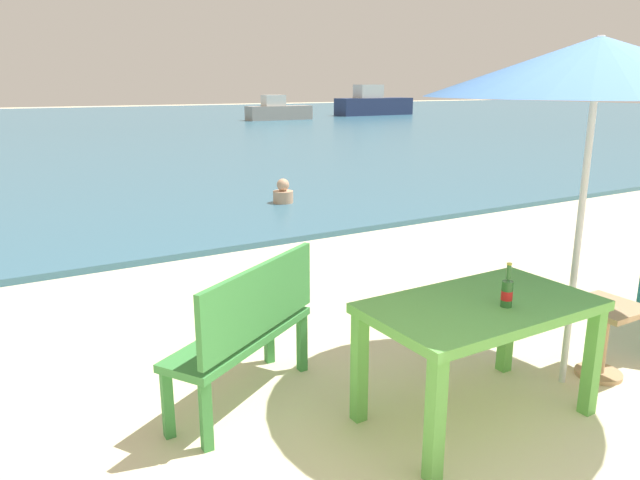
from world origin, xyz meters
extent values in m
plane|color=beige|center=(0.00, 0.00, 0.00)|extent=(120.00, 120.00, 0.00)
cube|color=#386B84|center=(0.00, 30.00, 0.04)|extent=(120.00, 50.00, 0.08)
cube|color=#60B24C|center=(-0.47, 0.74, 0.73)|extent=(1.40, 0.80, 0.06)
cube|color=#60B24C|center=(-1.11, 0.40, 0.35)|extent=(0.08, 0.08, 0.70)
cube|color=#60B24C|center=(0.17, 0.40, 0.35)|extent=(0.08, 0.08, 0.70)
cube|color=#60B24C|center=(-1.11, 1.08, 0.35)|extent=(0.08, 0.08, 0.70)
cube|color=#60B24C|center=(0.17, 1.08, 0.35)|extent=(0.08, 0.08, 0.70)
cylinder|color=#2D662D|center=(-0.40, 0.61, 0.84)|extent=(0.06, 0.06, 0.16)
cone|color=#2D662D|center=(-0.40, 0.61, 0.92)|extent=(0.06, 0.06, 0.03)
cylinder|color=#2D662D|center=(-0.40, 0.61, 0.97)|extent=(0.03, 0.03, 0.09)
cylinder|color=red|center=(-0.40, 0.61, 0.83)|extent=(0.07, 0.07, 0.05)
cylinder|color=gold|center=(-0.40, 0.61, 1.02)|extent=(0.03, 0.03, 0.01)
cylinder|color=silver|center=(0.39, 0.74, 1.15)|extent=(0.04, 0.04, 2.30)
cone|color=#33598C|center=(0.39, 0.74, 2.12)|extent=(2.10, 2.10, 0.36)
cube|color=tan|center=(0.69, 0.67, 0.52)|extent=(0.44, 0.44, 0.04)
cylinder|color=tan|center=(0.69, 0.67, 0.25)|extent=(0.07, 0.07, 0.50)
cylinder|color=tan|center=(0.69, 0.67, 0.01)|extent=(0.32, 0.32, 0.03)
cube|color=#3D8C42|center=(-1.63, 1.67, 0.45)|extent=(1.21, 0.93, 0.05)
cube|color=#3D8C42|center=(-1.54, 1.53, 0.73)|extent=(1.04, 0.66, 0.44)
cube|color=#3D8C42|center=(-1.23, 2.07, 0.21)|extent=(0.06, 0.06, 0.42)
cube|color=#3D8C42|center=(-2.17, 1.50, 0.21)|extent=(0.06, 0.06, 0.42)
cube|color=#3D8C42|center=(-1.09, 1.83, 0.21)|extent=(0.06, 0.06, 0.42)
cube|color=#3D8C42|center=(-2.02, 1.26, 0.21)|extent=(0.06, 0.06, 0.42)
cylinder|color=tan|center=(1.53, 7.15, 0.18)|extent=(0.34, 0.34, 0.20)
sphere|color=tan|center=(1.53, 7.15, 0.39)|extent=(0.21, 0.21, 0.21)
cube|color=navy|center=(20.44, 30.57, 0.62)|extent=(5.33, 1.45, 1.09)
cube|color=silver|center=(19.96, 30.57, 1.59)|extent=(1.69, 1.09, 0.85)
cube|color=gray|center=(12.60, 28.89, 0.47)|extent=(3.79, 1.03, 0.77)
cube|color=silver|center=(12.26, 28.89, 1.16)|extent=(1.20, 0.77, 0.60)
camera|label=1|loc=(-3.00, -1.60, 2.01)|focal=33.21mm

